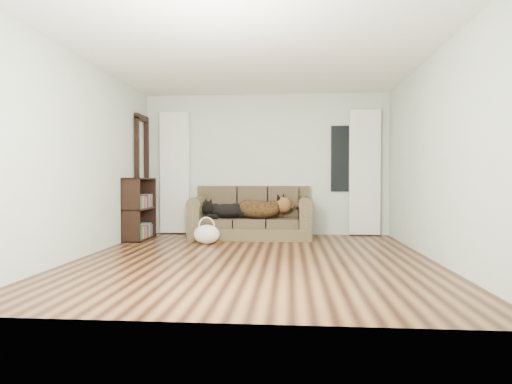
# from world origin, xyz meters

# --- Properties ---
(floor) EXTENTS (5.00, 5.00, 0.00)m
(floor) POSITION_xyz_m (0.00, 0.00, 0.00)
(floor) COLOR black
(floor) RESTS_ON ground
(ceiling) EXTENTS (5.00, 5.00, 0.00)m
(ceiling) POSITION_xyz_m (0.00, 0.00, 2.60)
(ceiling) COLOR white
(ceiling) RESTS_ON ground
(wall_back) EXTENTS (4.50, 0.04, 2.60)m
(wall_back) POSITION_xyz_m (0.00, 2.50, 1.30)
(wall_back) COLOR beige
(wall_back) RESTS_ON ground
(wall_left) EXTENTS (0.04, 5.00, 2.60)m
(wall_left) POSITION_xyz_m (-2.25, 0.00, 1.30)
(wall_left) COLOR beige
(wall_left) RESTS_ON ground
(wall_right) EXTENTS (0.04, 5.00, 2.60)m
(wall_right) POSITION_xyz_m (2.25, 0.00, 1.30)
(wall_right) COLOR beige
(wall_right) RESTS_ON ground
(curtain_left) EXTENTS (0.55, 0.08, 2.25)m
(curtain_left) POSITION_xyz_m (-1.70, 2.42, 1.15)
(curtain_left) COLOR white
(curtain_left) RESTS_ON ground
(curtain_right) EXTENTS (0.55, 0.08, 2.25)m
(curtain_right) POSITION_xyz_m (1.80, 2.42, 1.15)
(curtain_right) COLOR white
(curtain_right) RESTS_ON ground
(window_pane) EXTENTS (0.50, 0.03, 1.20)m
(window_pane) POSITION_xyz_m (1.45, 2.47, 1.40)
(window_pane) COLOR black
(window_pane) RESTS_ON wall_back
(door_casing) EXTENTS (0.07, 0.60, 2.10)m
(door_casing) POSITION_xyz_m (-2.20, 2.05, 1.05)
(door_casing) COLOR black
(door_casing) RESTS_ON ground
(sofa) EXTENTS (2.07, 0.89, 0.85)m
(sofa) POSITION_xyz_m (-0.22, 1.97, 0.45)
(sofa) COLOR #493B29
(sofa) RESTS_ON floor
(dog_black_lab) EXTENTS (0.69, 0.54, 0.26)m
(dog_black_lab) POSITION_xyz_m (-0.68, 1.88, 0.48)
(dog_black_lab) COLOR black
(dog_black_lab) RESTS_ON sofa
(dog_shepherd) EXTENTS (0.90, 0.74, 0.35)m
(dog_shepherd) POSITION_xyz_m (-0.04, 1.90, 0.49)
(dog_shepherd) COLOR black
(dog_shepherd) RESTS_ON sofa
(tv_remote) EXTENTS (0.07, 0.20, 0.02)m
(tv_remote) POSITION_xyz_m (0.73, 1.83, 0.73)
(tv_remote) COLOR black
(tv_remote) RESTS_ON sofa
(tote_bag) EXTENTS (0.50, 0.43, 0.30)m
(tote_bag) POSITION_xyz_m (-0.86, 1.20, 0.16)
(tote_bag) COLOR beige
(tote_bag) RESTS_ON floor
(bookshelf) EXTENTS (0.34, 0.85, 1.05)m
(bookshelf) POSITION_xyz_m (-2.09, 1.60, 0.50)
(bookshelf) COLOR black
(bookshelf) RESTS_ON floor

